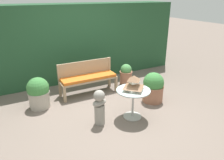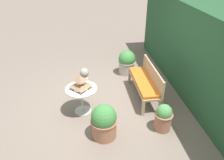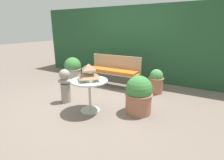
# 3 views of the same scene
# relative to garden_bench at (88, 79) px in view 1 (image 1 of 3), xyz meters

# --- Properties ---
(ground) EXTENTS (30.00, 30.00, 0.00)m
(ground) POSITION_rel_garden_bench_xyz_m (0.09, -1.00, -0.40)
(ground) COLOR #75665B
(foliage_hedge_back) EXTENTS (6.40, 1.06, 2.12)m
(foliage_hedge_back) POSITION_rel_garden_bench_xyz_m (0.09, 1.43, 0.66)
(foliage_hedge_back) COLOR #234C2D
(foliage_hedge_back) RESTS_ON ground
(garden_bench) EXTENTS (1.42, 0.44, 0.47)m
(garden_bench) POSITION_rel_garden_bench_xyz_m (0.00, 0.00, 0.00)
(garden_bench) COLOR tan
(garden_bench) RESTS_ON ground
(bench_backrest) EXTENTS (1.42, 0.06, 0.81)m
(bench_backrest) POSITION_rel_garden_bench_xyz_m (0.00, 0.20, 0.19)
(bench_backrest) COLOR tan
(bench_backrest) RESTS_ON ground
(patio_table) EXTENTS (0.68, 0.68, 0.61)m
(patio_table) POSITION_rel_garden_bench_xyz_m (0.35, -1.48, 0.08)
(patio_table) COLOR #B7B7B2
(patio_table) RESTS_ON ground
(pagoda_birdhouse) EXTENTS (0.37, 0.37, 0.30)m
(pagoda_birdhouse) POSITION_rel_garden_bench_xyz_m (0.35, -1.48, 0.34)
(pagoda_birdhouse) COLOR silver
(pagoda_birdhouse) RESTS_ON patio_table
(garden_bust) EXTENTS (0.34, 0.26, 0.71)m
(garden_bust) POSITION_rel_garden_bench_xyz_m (-0.35, -1.38, -0.02)
(garden_bust) COLOR gray
(garden_bust) RESTS_ON ground
(potted_plant_hedge_corner) EXTENTS (0.51, 0.51, 0.71)m
(potted_plant_hedge_corner) POSITION_rel_garden_bench_xyz_m (1.16, -1.09, -0.05)
(potted_plant_hedge_corner) COLOR #9E664C
(potted_plant_hedge_corner) RESTS_ON ground
(potted_plant_table_near) EXTENTS (0.48, 0.48, 0.70)m
(potted_plant_table_near) POSITION_rel_garden_bench_xyz_m (-1.24, -0.15, -0.05)
(potted_plant_table_near) COLOR #ADA393
(potted_plant_table_near) RESTS_ON ground
(potted_plant_bench_left) EXTENTS (0.37, 0.37, 0.58)m
(potted_plant_bench_left) POSITION_rel_garden_bench_xyz_m (1.15, 0.08, -0.11)
(potted_plant_bench_left) COLOR #9E664C
(potted_plant_bench_left) RESTS_ON ground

